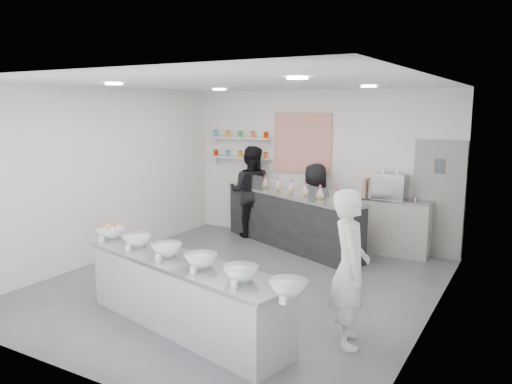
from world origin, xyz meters
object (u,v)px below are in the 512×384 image
woman_prep (350,268)px  staff_right (315,205)px  espresso_machine (390,187)px  back_bar (291,220)px  staff_left (251,192)px  espresso_ledge (391,226)px  prep_counter (184,295)px

woman_prep → staff_right: 4.09m
espresso_machine → woman_prep: size_ratio=0.32×
back_bar → staff_left: bearing=-172.2°
woman_prep → staff_left: staff_left is taller
espresso_ledge → espresso_machine: (-0.06, 0.00, 0.73)m
prep_counter → espresso_ledge: espresso_ledge is taller
staff_left → back_bar: bearing=148.6°
back_bar → woman_prep: bearing=-30.9°
espresso_ledge → staff_right: size_ratio=0.86×
espresso_ledge → woman_prep: (0.52, -3.77, 0.38)m
espresso_ledge → staff_right: (-1.44, -0.18, 0.29)m
espresso_ledge → woman_prep: 3.83m
espresso_ledge → staff_left: bearing=-176.4°
prep_counter → woman_prep: 2.02m
staff_left → staff_right: 1.44m
woman_prep → espresso_ledge: bearing=-16.9°
woman_prep → staff_left: size_ratio=0.95×
prep_counter → back_bar: size_ratio=0.92×
back_bar → espresso_ledge: bearing=38.8°
espresso_ledge → staff_left: 2.90m
prep_counter → staff_left: size_ratio=1.65×
prep_counter → staff_right: size_ratio=1.93×
prep_counter → espresso_machine: 4.63m
back_bar → woman_prep: 4.05m
back_bar → staff_left: staff_left is taller
woman_prep → staff_left: (-3.39, 3.59, 0.05)m
back_bar → staff_right: size_ratio=2.10×
prep_counter → espresso_machine: (1.29, 4.37, 0.82)m
prep_counter → espresso_machine: espresso_machine is taller
staff_left → prep_counter: bearing=94.6°
prep_counter → staff_left: staff_left is taller
prep_counter → woman_prep: size_ratio=1.74×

